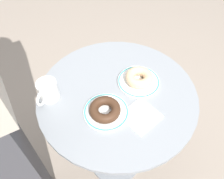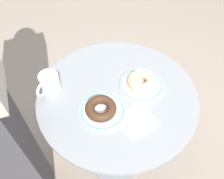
{
  "view_description": "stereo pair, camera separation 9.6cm",
  "coord_description": "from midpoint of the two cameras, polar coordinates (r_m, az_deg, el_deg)",
  "views": [
    {
      "loc": [
        -0.49,
        -0.36,
        1.5
      ],
      "look_at": [
        -0.02,
        0.02,
        0.75
      ],
      "focal_mm": 36.67,
      "sensor_mm": 36.0,
      "label": 1
    },
    {
      "loc": [
        -0.43,
        -0.43,
        1.5
      ],
      "look_at": [
        -0.02,
        0.02,
        0.75
      ],
      "focal_mm": 36.67,
      "sensor_mm": 36.0,
      "label": 2
    }
  ],
  "objects": [
    {
      "name": "cafe_table",
      "position": [
        1.16,
        3.55,
        -7.61
      ],
      "size": [
        0.69,
        0.69,
        0.72
      ],
      "color": "gray",
      "rests_on": "ground"
    },
    {
      "name": "paper_napkin",
      "position": [
        0.92,
        9.03,
        -7.64
      ],
      "size": [
        0.15,
        0.15,
        0.01
      ],
      "primitive_type": "cube",
      "rotation": [
        0.0,
        0.0,
        -0.16
      ],
      "color": "white",
      "rests_on": "cafe_table"
    },
    {
      "name": "plate_left",
      "position": [
        0.93,
        0.58,
        -5.5
      ],
      "size": [
        0.18,
        0.18,
        0.01
      ],
      "color": "white",
      "rests_on": "cafe_table"
    },
    {
      "name": "coffee_mug",
      "position": [
        0.99,
        -12.68,
        1.4
      ],
      "size": [
        0.12,
        0.08,
        0.09
      ],
      "color": "white",
      "rests_on": "cafe_table"
    },
    {
      "name": "donut_glazed",
      "position": [
        1.0,
        10.1,
        1.98
      ],
      "size": [
        0.17,
        0.17,
        0.04
      ],
      "primitive_type": "torus",
      "rotation": [
        0.0,
        0.0,
        2.17
      ],
      "color": "#E0B789",
      "rests_on": "plate_right"
    },
    {
      "name": "plate_right",
      "position": [
        1.02,
        9.9,
        1.02
      ],
      "size": [
        0.19,
        0.19,
        0.01
      ],
      "color": "white",
      "rests_on": "cafe_table"
    },
    {
      "name": "donut_chocolate",
      "position": [
        0.9,
        0.25,
        -4.91
      ],
      "size": [
        0.15,
        0.15,
        0.04
      ],
      "primitive_type": "torus",
      "rotation": [
        0.0,
        0.0,
        1.35
      ],
      "color": "#422819",
      "rests_on": "plate_left"
    },
    {
      "name": "ground_plane",
      "position": [
        1.63,
        2.62,
        -17.31
      ],
      "size": [
        7.0,
        7.0,
        0.02
      ],
      "primitive_type": "cube",
      "color": "gray"
    }
  ]
}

